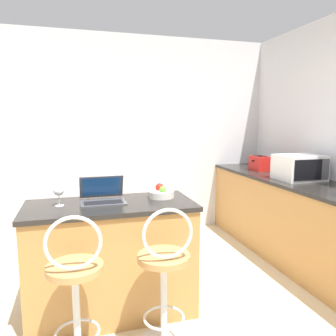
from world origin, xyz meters
TOP-DOWN VIEW (x-y plane):
  - wall_back at (0.00, 2.57)m, footprint 12.00×0.06m
  - breakfast_bar at (-0.36, 0.73)m, footprint 1.28×0.61m
  - counter_right at (1.67, 1.02)m, footprint 0.68×3.07m
  - bar_stool_near at (-0.64, 0.18)m, footprint 0.40×0.40m
  - bar_stool_far at (-0.09, 0.18)m, footprint 0.40×0.40m
  - laptop at (-0.41, 0.80)m, footprint 0.34×0.26m
  - microwave at (1.68, 1.19)m, footprint 0.46×0.38m
  - toaster at (1.64, 1.89)m, footprint 0.20×0.25m
  - wine_glass_tall at (-0.73, 0.76)m, footprint 0.08×0.08m
  - fruit_bowl at (0.06, 0.82)m, footprint 0.21×0.21m

SIDE VIEW (x-z plane):
  - counter_right at x=1.67m, z-range 0.00..0.89m
  - breakfast_bar at x=-0.36m, z-range 0.00..0.89m
  - bar_stool_near at x=-0.64m, z-range -0.03..0.96m
  - bar_stool_far at x=-0.09m, z-range -0.03..0.96m
  - fruit_bowl at x=0.06m, z-range 0.87..0.98m
  - laptop at x=-0.41m, z-range 0.84..1.04m
  - toaster at x=1.64m, z-range 0.89..1.07m
  - wine_glass_tall at x=-0.73m, z-range 0.92..1.08m
  - microwave at x=1.68m, z-range 0.89..1.15m
  - wall_back at x=0.00m, z-range 0.00..2.60m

